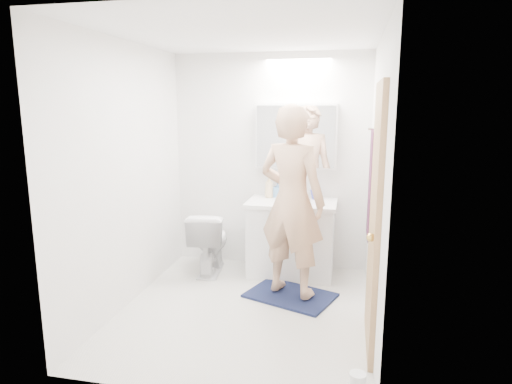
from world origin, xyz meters
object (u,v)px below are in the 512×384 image
(person, at_px, (292,202))
(soap_bottle_a, at_px, (269,187))
(vanity_cabinet, at_px, (291,240))
(toilet, at_px, (210,241))
(toilet_paper_roll, at_px, (358,380))
(soap_bottle_b, at_px, (278,190))
(toothbrush_cup, at_px, (315,195))
(medicine_cabinet, at_px, (296,136))

(person, distance_m, soap_bottle_a, 0.82)
(vanity_cabinet, height_order, toilet, vanity_cabinet)
(toilet_paper_roll, bearing_deg, person, 115.54)
(soap_bottle_b, bearing_deg, toilet, -157.51)
(toilet, bearing_deg, soap_bottle_b, -163.86)
(toilet, height_order, soap_bottle_b, soap_bottle_b)
(toothbrush_cup, height_order, toilet_paper_roll, toothbrush_cup)
(vanity_cabinet, relative_size, toothbrush_cup, 8.17)
(medicine_cabinet, relative_size, toilet, 1.27)
(toilet, bearing_deg, toothbrush_cup, -172.69)
(vanity_cabinet, xyz_separation_m, person, (0.08, -0.59, 0.56))
(medicine_cabinet, distance_m, toilet_paper_roll, 2.65)
(vanity_cabinet, xyz_separation_m, soap_bottle_b, (-0.18, 0.18, 0.52))
(toothbrush_cup, bearing_deg, medicine_cabinet, 167.49)
(soap_bottle_b, height_order, toilet_paper_roll, soap_bottle_b)
(medicine_cabinet, distance_m, soap_bottle_b, 0.62)
(vanity_cabinet, bearing_deg, soap_bottle_b, 135.78)
(medicine_cabinet, height_order, soap_bottle_b, medicine_cabinet)
(vanity_cabinet, xyz_separation_m, medicine_cabinet, (0.01, 0.21, 1.11))
(medicine_cabinet, xyz_separation_m, toilet_paper_roll, (0.69, -2.11, -1.45))
(toilet, distance_m, toothbrush_cup, 1.28)
(soap_bottle_a, distance_m, toothbrush_cup, 0.52)
(soap_bottle_b, bearing_deg, person, -71.45)
(person, bearing_deg, vanity_cabinet, -62.37)
(soap_bottle_b, xyz_separation_m, toilet_paper_roll, (0.88, -2.08, -0.86))
(person, bearing_deg, toilet_paper_roll, 135.98)
(medicine_cabinet, xyz_separation_m, soap_bottle_a, (-0.29, -0.06, -0.56))
(soap_bottle_a, bearing_deg, toilet, -156.84)
(medicine_cabinet, bearing_deg, toilet, -160.27)
(person, height_order, toilet_paper_roll, person)
(soap_bottle_b, bearing_deg, soap_bottle_a, -162.11)
(toilet, relative_size, person, 0.39)
(medicine_cabinet, bearing_deg, soap_bottle_a, -168.18)
(person, distance_m, soap_bottle_b, 0.82)
(soap_bottle_b, relative_size, toilet_paper_roll, 1.59)
(toilet, xyz_separation_m, toilet_paper_roll, (1.60, -1.78, -0.30))
(toilet, xyz_separation_m, soap_bottle_b, (0.71, 0.30, 0.56))
(toilet, bearing_deg, vanity_cabinet, -179.05)
(person, xyz_separation_m, soap_bottle_b, (-0.26, 0.77, -0.04))
(soap_bottle_a, bearing_deg, person, -64.64)
(vanity_cabinet, distance_m, soap_bottle_b, 0.58)
(toothbrush_cup, bearing_deg, toilet_paper_roll, -77.30)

